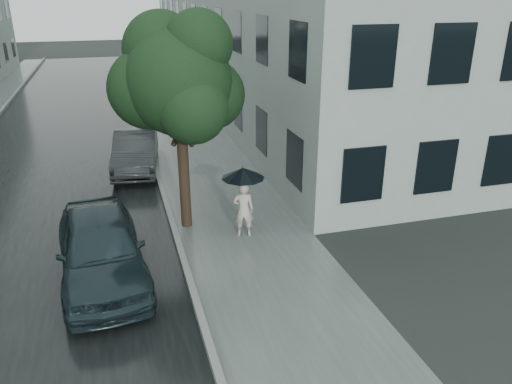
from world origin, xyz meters
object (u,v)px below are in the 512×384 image
object	(u,v)px
car_near	(101,248)
car_far	(136,151)
lamp_post	(141,73)
pedestrian	(243,210)
street_tree	(178,80)

from	to	relation	value
car_near	car_far	bearing A→B (deg)	76.14
lamp_post	car_far	xyz separation A→B (m)	(-0.71, -4.80, -2.01)
pedestrian	car_far	world-z (taller)	pedestrian
street_tree	car_near	xyz separation A→B (m)	(-2.22, -2.33, -3.22)
lamp_post	car_near	xyz separation A→B (m)	(-1.91, -12.20, -1.92)
car_far	car_near	bearing A→B (deg)	-92.26
pedestrian	car_near	xyz separation A→B (m)	(-3.59, -1.18, 0.02)
lamp_post	car_near	world-z (taller)	lamp_post
street_tree	car_far	xyz separation A→B (m)	(-1.02, 5.08, -3.30)
lamp_post	car_far	bearing A→B (deg)	-98.51
car_far	pedestrian	bearing A→B (deg)	-62.07
car_far	street_tree	bearing A→B (deg)	-71.65
street_tree	car_near	distance (m)	4.55
pedestrian	street_tree	xyz separation A→B (m)	(-1.36, 1.15, 3.24)
pedestrian	street_tree	size ratio (longest dim) A/B	0.26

